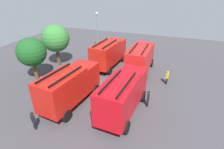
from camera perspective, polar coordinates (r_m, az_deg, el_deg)
The scene contains 15 objects.
ground_plane at distance 21.59m, azimuth -0.00°, elevation -3.31°, with size 49.90×49.90×0.00m, color #423F44.
fire_truck_0 at distance 16.09m, azimuth 3.47°, elevation -5.96°, with size 7.35×3.14×3.88m.
fire_truck_1 at distance 23.96m, azimuth 8.95°, elevation 5.26°, with size 7.21×2.77×3.88m.
fire_truck_2 at distance 17.75m, azimuth -13.20°, elevation -3.29°, with size 7.41×3.35×3.88m.
fire_truck_3 at distance 25.53m, azimuth -1.07°, elevation 6.97°, with size 7.36×3.18×3.88m.
firefighter_0 at distance 28.41m, azimuth -4.41°, elevation 6.58°, with size 0.48×0.38×1.80m.
firefighter_1 at distance 29.94m, azimuth 1.00°, elevation 7.67°, with size 0.37×0.48×1.75m.
firefighter_2 at distance 17.94m, azimuth 11.35°, elevation -7.37°, with size 0.45×0.29×1.66m.
firefighter_3 at distance 22.35m, azimuth 17.04°, elevation -0.77°, with size 0.46×0.33×1.66m.
firefighter_4 at distance 16.45m, azimuth -23.61°, elevation -13.06°, with size 0.40×0.48×1.65m.
tree_1 at distance 23.43m, azimuth -24.09°, elevation 6.46°, with size 3.45×3.45×5.34m.
tree_2 at distance 26.74m, azimuth -17.41°, elevation 10.84°, with size 3.83×3.83×5.94m.
traffic_cone_0 at distance 18.51m, azimuth -0.99°, elevation -7.68°, with size 0.51×0.51×0.73m, color #F2600C.
traffic_cone_1 at distance 19.21m, azimuth -0.87°, elevation -6.43°, with size 0.44×0.44×0.63m, color #F2600C.
lamppost at distance 31.77m, azimuth -4.69°, elevation 14.16°, with size 0.36×0.36×6.63m.
Camera 1 is at (-17.47, -6.48, 10.90)m, focal length 28.91 mm.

